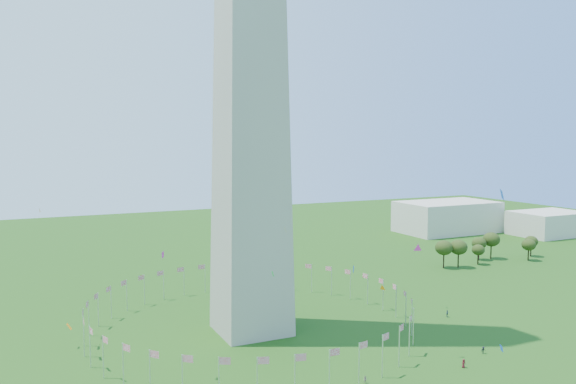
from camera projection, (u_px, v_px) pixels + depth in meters
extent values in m
cylinder|color=silver|center=(383.00, 295.00, 158.61)|extent=(0.24, 0.24, 9.00)
cylinder|color=silver|center=(368.00, 289.00, 164.61)|extent=(0.24, 0.24, 9.00)
cylinder|color=silver|center=(350.00, 285.00, 169.91)|extent=(0.24, 0.24, 9.00)
cylinder|color=silver|center=(332.00, 281.00, 174.35)|extent=(0.24, 0.24, 9.00)
cylinder|color=silver|center=(312.00, 278.00, 177.80)|extent=(0.24, 0.24, 9.00)
cylinder|color=silver|center=(291.00, 276.00, 180.14)|extent=(0.24, 0.24, 9.00)
cylinder|color=silver|center=(270.00, 276.00, 181.32)|extent=(0.24, 0.24, 9.00)
cylinder|color=silver|center=(248.00, 276.00, 181.29)|extent=(0.24, 0.24, 9.00)
cylinder|color=silver|center=(227.00, 277.00, 180.06)|extent=(0.24, 0.24, 9.00)
cylinder|color=silver|center=(205.00, 278.00, 177.65)|extent=(0.24, 0.24, 9.00)
cylinder|color=silver|center=(184.00, 281.00, 174.16)|extent=(0.24, 0.24, 9.00)
cylinder|color=silver|center=(164.00, 285.00, 169.67)|extent=(0.24, 0.24, 9.00)
cylinder|color=silver|center=(144.00, 290.00, 164.33)|extent=(0.24, 0.24, 9.00)
cylinder|color=silver|center=(127.00, 295.00, 158.31)|extent=(0.24, 0.24, 9.00)
cylinder|color=silver|center=(111.00, 302.00, 151.77)|extent=(0.24, 0.24, 9.00)
cylinder|color=silver|center=(98.00, 310.00, 144.93)|extent=(0.24, 0.24, 9.00)
cylinder|color=silver|center=(89.00, 318.00, 137.99)|extent=(0.24, 0.24, 9.00)
cylinder|color=silver|center=(84.00, 327.00, 131.16)|extent=(0.24, 0.24, 9.00)
cylinder|color=silver|center=(84.00, 337.00, 124.64)|extent=(0.24, 0.24, 9.00)
cylinder|color=silver|center=(90.00, 347.00, 118.64)|extent=(0.24, 0.24, 9.00)
cylinder|color=silver|center=(103.00, 357.00, 113.34)|extent=(0.24, 0.24, 9.00)
cylinder|color=silver|center=(123.00, 366.00, 108.90)|extent=(0.24, 0.24, 9.00)
cylinder|color=silver|center=(150.00, 373.00, 105.46)|extent=(0.24, 0.24, 9.00)
cylinder|color=silver|center=(182.00, 378.00, 103.11)|extent=(0.24, 0.24, 9.00)
cylinder|color=silver|center=(219.00, 381.00, 101.93)|extent=(0.24, 0.24, 9.00)
cylinder|color=silver|center=(257.00, 381.00, 101.96)|extent=(0.24, 0.24, 9.00)
cylinder|color=silver|center=(295.00, 378.00, 103.20)|extent=(0.24, 0.24, 9.00)
cylinder|color=silver|center=(329.00, 373.00, 105.60)|extent=(0.24, 0.24, 9.00)
cylinder|color=silver|center=(359.00, 365.00, 109.10)|extent=(0.24, 0.24, 9.00)
cylinder|color=silver|center=(382.00, 356.00, 113.58)|extent=(0.24, 0.24, 9.00)
cylinder|color=silver|center=(399.00, 347.00, 118.92)|extent=(0.24, 0.24, 9.00)
cylinder|color=silver|center=(409.00, 337.00, 124.95)|extent=(0.24, 0.24, 9.00)
cylinder|color=silver|center=(413.00, 327.00, 131.48)|extent=(0.24, 0.24, 9.00)
cylinder|color=silver|center=(412.00, 318.00, 138.32)|extent=(0.24, 0.24, 9.00)
cylinder|color=silver|center=(406.00, 309.00, 145.27)|extent=(0.24, 0.24, 9.00)
cylinder|color=silver|center=(396.00, 302.00, 152.10)|extent=(0.24, 0.24, 9.00)
cube|color=beige|center=(447.00, 217.00, 295.07)|extent=(50.00, 30.00, 16.00)
cube|color=beige|center=(549.00, 223.00, 285.22)|extent=(35.00, 25.00, 12.00)
imported|color=gray|center=(365.00, 380.00, 111.29)|extent=(0.91, 0.92, 1.50)
imported|color=#5C151D|center=(464.00, 363.00, 118.96)|extent=(0.92, 0.63, 1.86)
imported|color=black|center=(483.00, 350.00, 126.84)|extent=(1.16, 0.83, 1.62)
imported|color=#1C2343|center=(447.00, 314.00, 153.05)|extent=(1.15, 1.32, 1.91)
plane|color=#CC2699|center=(418.00, 248.00, 123.22)|extent=(2.07, 0.91, 2.22)
plane|color=blue|center=(502.00, 195.00, 98.08)|extent=(2.02, 1.04, 2.15)
plane|color=#CC2699|center=(163.00, 255.00, 111.81)|extent=(0.23, 1.63, 1.62)
plane|color=orange|center=(40.00, 211.00, 130.37)|extent=(0.32, 1.50, 1.48)
plane|color=green|center=(273.00, 274.00, 119.36)|extent=(0.94, 1.12, 1.26)
plane|color=yellow|center=(285.00, 230.00, 125.52)|extent=(1.26, 1.39, 1.53)
plane|color=orange|center=(406.00, 208.00, 159.94)|extent=(0.47, 1.09, 1.17)
plane|color=blue|center=(502.00, 348.00, 103.93)|extent=(0.44, 1.46, 1.44)
plane|color=orange|center=(383.00, 288.00, 139.53)|extent=(1.07, 1.49, 1.57)
plane|color=blue|center=(353.00, 269.00, 135.86)|extent=(1.48, 1.01, 1.75)
plane|color=orange|center=(69.00, 327.00, 130.18)|extent=(1.34, 1.84, 1.60)
ellipsoid|color=#324617|center=(444.00, 254.00, 211.55)|extent=(6.62, 6.62, 10.35)
ellipsoid|color=#324617|center=(458.00, 254.00, 212.27)|extent=(6.67, 6.67, 10.42)
ellipsoid|color=#324617|center=(478.00, 255.00, 217.54)|extent=(4.94, 4.94, 7.71)
ellipsoid|color=#324617|center=(479.00, 249.00, 225.95)|extent=(5.77, 5.77, 9.02)
ellipsoid|color=#324617|center=(491.00, 246.00, 228.13)|extent=(6.81, 6.81, 10.65)
ellipsoid|color=#324617|center=(528.00, 250.00, 224.70)|extent=(5.48, 5.48, 8.56)
ellipsoid|color=#324617|center=(531.00, 246.00, 232.74)|extent=(5.40, 5.40, 8.43)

